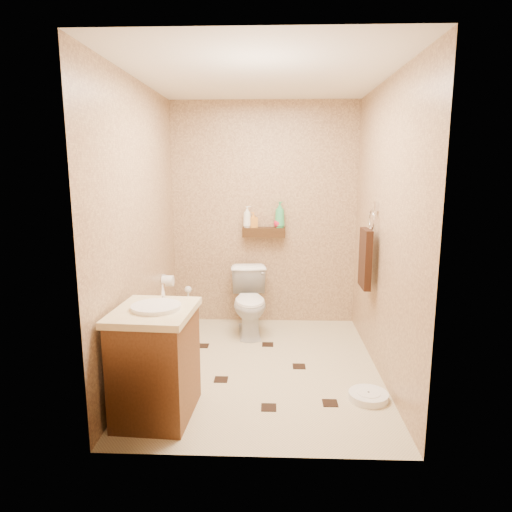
{
  "coord_description": "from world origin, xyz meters",
  "views": [
    {
      "loc": [
        0.1,
        -3.7,
        1.7
      ],
      "look_at": [
        -0.05,
        0.25,
        0.94
      ],
      "focal_mm": 32.0,
      "sensor_mm": 36.0,
      "label": 1
    }
  ],
  "objects": [
    {
      "name": "bottle_a",
      "position": [
        -0.18,
        1.17,
        1.19
      ],
      "size": [
        0.1,
        0.1,
        0.23
      ],
      "primitive_type": "imported",
      "rotation": [
        0.0,
        0.0,
        1.39
      ],
      "color": "white",
      "rests_on": "wall_shelf"
    },
    {
      "name": "bottle_d",
      "position": [
        0.17,
        1.17,
        1.21
      ],
      "size": [
        0.15,
        0.15,
        0.28
      ],
      "primitive_type": "imported",
      "rotation": [
        0.0,
        0.0,
        2.39
      ],
      "color": "#36A35F",
      "rests_on": "wall_shelf"
    },
    {
      "name": "toilet_paper",
      "position": [
        -0.94,
        0.65,
        0.6
      ],
      "size": [
        0.12,
        0.11,
        0.12
      ],
      "color": "white",
      "rests_on": "wall_left"
    },
    {
      "name": "wall_shelf",
      "position": [
        0.0,
        1.17,
        1.02
      ],
      "size": [
        0.46,
        0.14,
        0.1
      ],
      "primitive_type": "cube",
      "color": "#3E2711",
      "rests_on": "wall_back"
    },
    {
      "name": "toilet_brush",
      "position": [
        -0.8,
        0.97,
        0.16
      ],
      "size": [
        0.11,
        0.11,
        0.46
      ],
      "color": "#1B6E6A",
      "rests_on": "ground"
    },
    {
      "name": "toilet",
      "position": [
        -0.13,
        0.83,
        0.34
      ],
      "size": [
        0.45,
        0.7,
        0.67
      ],
      "primitive_type": "imported",
      "rotation": [
        0.0,
        0.0,
        0.11
      ],
      "color": "white",
      "rests_on": "ground"
    },
    {
      "name": "bathroom_scale",
      "position": [
        0.82,
        -0.53,
        0.03
      ],
      "size": [
        0.33,
        0.33,
        0.06
      ],
      "rotation": [
        0.0,
        0.0,
        -0.14
      ],
      "color": "white",
      "rests_on": "ground"
    },
    {
      "name": "bottle_b",
      "position": [
        -0.11,
        1.17,
        1.15
      ],
      "size": [
        0.1,
        0.1,
        0.17
      ],
      "primitive_type": "imported",
      "rotation": [
        0.0,
        0.0,
        5.11
      ],
      "color": "orange",
      "rests_on": "wall_shelf"
    },
    {
      "name": "ceiling",
      "position": [
        0.0,
        0.0,
        2.4
      ],
      "size": [
        2.0,
        2.5,
        0.02
      ],
      "primitive_type": "cube",
      "color": "white",
      "rests_on": "wall_back"
    },
    {
      "name": "wall_left",
      "position": [
        -1.0,
        0.0,
        1.2
      ],
      "size": [
        0.04,
        2.5,
        2.4
      ],
      "primitive_type": "cube",
      "color": "tan",
      "rests_on": "ground"
    },
    {
      "name": "ground",
      "position": [
        0.0,
        0.0,
        0.0
      ],
      "size": [
        2.5,
        2.5,
        0.0
      ],
      "primitive_type": "plane",
      "color": "beige",
      "rests_on": "ground"
    },
    {
      "name": "wall_front",
      "position": [
        0.0,
        -1.25,
        1.2
      ],
      "size": [
        2.0,
        0.04,
        2.4
      ],
      "primitive_type": "cube",
      "color": "tan",
      "rests_on": "ground"
    },
    {
      "name": "floor_accents",
      "position": [
        0.02,
        -0.09,
        0.0
      ],
      "size": [
        1.21,
        1.3,
        0.01
      ],
      "color": "black",
      "rests_on": "ground"
    },
    {
      "name": "vanity",
      "position": [
        -0.7,
        -0.79,
        0.4
      ],
      "size": [
        0.56,
        0.66,
        0.89
      ],
      "rotation": [
        0.0,
        0.0,
        -0.06
      ],
      "color": "brown",
      "rests_on": "ground"
    },
    {
      "name": "towel_ring",
      "position": [
        0.91,
        0.25,
        0.95
      ],
      "size": [
        0.12,
        0.3,
        0.76
      ],
      "color": "silver",
      "rests_on": "wall_right"
    },
    {
      "name": "bottle_c",
      "position": [
        0.16,
        1.17,
        1.14
      ],
      "size": [
        0.11,
        0.11,
        0.14
      ],
      "primitive_type": "imported",
      "rotation": [
        0.0,
        0.0,
        4.63
      ],
      "color": "red",
      "rests_on": "wall_shelf"
    },
    {
      "name": "wall_right",
      "position": [
        1.0,
        0.0,
        1.2
      ],
      "size": [
        0.04,
        2.5,
        2.4
      ],
      "primitive_type": "cube",
      "color": "tan",
      "rests_on": "ground"
    },
    {
      "name": "wall_back",
      "position": [
        0.0,
        1.25,
        1.2
      ],
      "size": [
        2.0,
        0.04,
        2.4
      ],
      "primitive_type": "cube",
      "color": "tan",
      "rests_on": "ground"
    }
  ]
}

